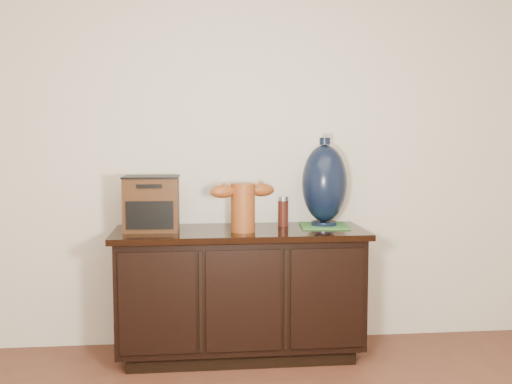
{
  "coord_description": "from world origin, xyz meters",
  "views": [
    {
      "loc": [
        -0.27,
        -1.21,
        1.29
      ],
      "look_at": [
        0.09,
        2.18,
        0.98
      ],
      "focal_mm": 42.0,
      "sensor_mm": 36.0,
      "label": 1
    }
  ],
  "objects": [
    {
      "name": "terracotta_vessel",
      "position": [
        0.01,
        2.15,
        0.91
      ],
      "size": [
        0.39,
        0.18,
        0.28
      ],
      "rotation": [
        0.0,
        0.0,
        0.29
      ],
      "color": "brown",
      "rests_on": "sideboard"
    },
    {
      "name": "lamp_base",
      "position": [
        0.52,
        2.3,
        1.01
      ],
      "size": [
        0.3,
        0.3,
        0.53
      ],
      "rotation": [
        0.0,
        0.0,
        -0.1
      ],
      "color": "black",
      "rests_on": "green_mat"
    },
    {
      "name": "sideboard",
      "position": [
        0.0,
        2.23,
        0.39
      ],
      "size": [
        1.46,
        0.56,
        0.75
      ],
      "color": "black",
      "rests_on": "ground"
    },
    {
      "name": "room",
      "position": [
        0.0,
        0.0,
        1.3
      ],
      "size": [
        5.0,
        5.0,
        5.0
      ],
      "color": "#522B1C",
      "rests_on": "ground"
    },
    {
      "name": "green_mat",
      "position": [
        0.52,
        2.3,
        0.76
      ],
      "size": [
        0.31,
        0.31,
        0.01
      ],
      "primitive_type": "cube",
      "rotation": [
        0.0,
        0.0,
        -0.1
      ],
      "color": "#367032",
      "rests_on": "sideboard"
    },
    {
      "name": "tv_radio",
      "position": [
        -0.51,
        2.25,
        0.91
      ],
      "size": [
        0.32,
        0.27,
        0.32
      ],
      "rotation": [
        0.0,
        0.0,
        -0.03
      ],
      "color": "#3D220F",
      "rests_on": "sideboard"
    },
    {
      "name": "spray_can",
      "position": [
        0.27,
        2.34,
        0.84
      ],
      "size": [
        0.06,
        0.06,
        0.18
      ],
      "color": "#5C1B0F",
      "rests_on": "sideboard"
    }
  ]
}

